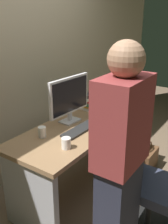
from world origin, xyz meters
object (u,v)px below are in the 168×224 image
Objects in this scene: office_chair at (144,187)px; cup_by_monitor at (42,132)px; mouse at (98,118)px; cup_near_keyboard at (66,143)px; handbag at (148,160)px; desk at (80,145)px; cell_phone at (119,115)px; book_stack at (89,101)px; keyboard at (80,129)px; monitor at (70,97)px; person_at_desk at (120,164)px.

office_chair is 9.71× the size of cup_by_monitor.
cup_near_keyboard reaches higher than mouse.
mouse is 0.90m from handbag.
desk is 0.53m from cell_phone.
book_stack is at bearing 22.10° from desk.
desk is at bearing 21.60° from cup_near_keyboard.
mouse is at bearing 2.09° from keyboard.
mouse is at bearing 61.70° from office_chair.
office_chair is 1.07m from monitor.
book_stack is 0.63× the size of handbag.
person_at_desk is 0.55m from cup_near_keyboard.
book_stack is (0.99, 0.89, -0.00)m from person_at_desk.
cup_by_monitor is at bearing 152.56° from handbag.
cell_phone is (0.44, -0.20, 0.23)m from desk.
cup_by_monitor is 1.44m from handbag.
person_at_desk reaches higher than cup_near_keyboard.
person_at_desk is (-0.40, 0.04, 0.41)m from office_chair.
mouse is 1.03× the size of cup_by_monitor.
person_at_desk is 17.72× the size of cup_near_keyboard.
handbag is at bearing -65.52° from book_stack.
monitor is (0.56, 0.84, 0.16)m from person_at_desk.
keyboard is 0.55m from cell_phone.
cup_by_monitor is at bearing 162.13° from desk.
office_chair is 1.17m from book_stack.
cup_near_keyboard is at bearing 169.55° from cell_phone.
person_at_desk reaches higher than cup_by_monitor.
office_chair is (-0.14, -0.75, -0.09)m from desk.
cup_near_keyboard is 0.30m from cup_by_monitor.
cup_near_keyboard is at bearing -158.15° from book_stack.
desk is 2.87× the size of monitor.
cup_by_monitor is 0.26× the size of handbag.
monitor is 1.43× the size of handbag.
keyboard is 1.80× the size of book_stack.
person_at_desk is at bearing -123.80° from monitor.
person_at_desk is 16.39× the size of mouse.
mouse is at bearing 8.84° from cup_near_keyboard.
keyboard is (0.05, 0.68, 0.33)m from office_chair.
handbag is (1.28, 0.24, -0.70)m from person_at_desk.
office_chair is 10.16× the size of cup_near_keyboard.
handbag is at bearing -23.35° from keyboard.
person_at_desk is at bearing -138.09° from book_stack.
cell_phone is 0.73m from handbag.
person_at_desk reaches higher than cell_phone.
cell_phone is (0.53, -0.13, -0.01)m from keyboard.
person_at_desk is 16.92× the size of cup_by_monitor.
desk is 3.61× the size of keyboard.
person_at_desk is at bearing -127.50° from desk.
office_chair reaches higher than handbag.
handbag is at bearing -37.26° from mouse.
monitor is at bearing 33.95° from cup_near_keyboard.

